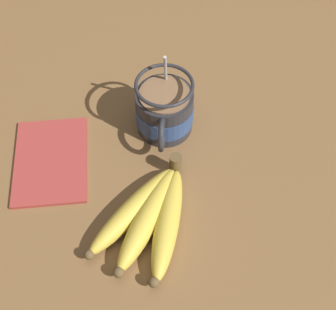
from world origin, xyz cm
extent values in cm
cube|color=brown|center=(0.00, 0.00, 1.98)|extent=(98.64, 98.64, 3.95)
cylinder|color=#28282D|center=(-4.28, -1.83, 7.98)|extent=(9.63, 9.63, 8.06)
cylinder|color=navy|center=(-4.28, -1.83, 7.57)|extent=(9.83, 9.83, 3.61)
torus|color=#28282D|center=(1.53, -1.83, 9.12)|extent=(5.86, 0.90, 5.86)
cylinder|color=#846042|center=(-4.28, -1.83, 12.12)|extent=(8.43, 8.43, 0.40)
torus|color=#28282D|center=(-4.28, -1.83, 14.28)|extent=(9.63, 9.63, 0.60)
cylinder|color=#B2B2B7|center=(-7.67, -1.83, 12.05)|extent=(3.89, 0.50, 13.33)
ellipsoid|color=#B2B2B7|center=(-5.96, -1.83, 5.45)|extent=(3.00, 2.00, 0.80)
cylinder|color=brown|center=(5.18, 0.61, 6.67)|extent=(2.00, 2.00, 3.00)
ellipsoid|color=gold|center=(13.60, -5.38, 5.66)|extent=(17.19, 13.60, 3.42)
sphere|color=brown|center=(21.20, -10.78, 5.66)|extent=(1.54, 1.54, 1.54)
ellipsoid|color=gold|center=(14.84, -2.98, 5.78)|extent=(18.72, 9.91, 3.65)
sphere|color=brown|center=(23.56, -6.23, 5.78)|extent=(1.64, 1.64, 1.64)
ellipsoid|color=gold|center=(15.39, -0.36, 5.73)|extent=(18.78, 5.29, 3.56)
sphere|color=brown|center=(24.61, -1.23, 5.73)|extent=(1.60, 1.60, 1.60)
cube|color=#A33833|center=(4.58, -20.17, 4.25)|extent=(18.78, 14.59, 0.60)
camera|label=1|loc=(46.99, 2.23, 68.32)|focal=50.00mm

